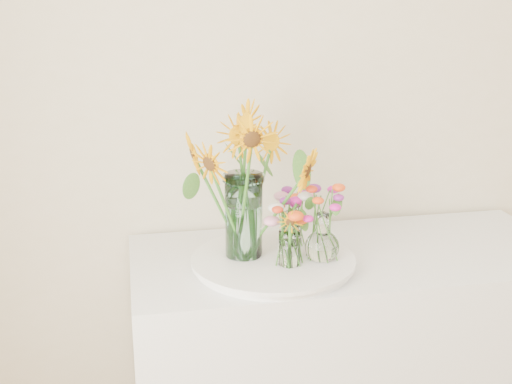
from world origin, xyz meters
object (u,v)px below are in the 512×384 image
tray (273,263)px  small_vase_c (292,229)px  small_vase_a (290,249)px  small_vase_b (322,237)px  mason_jar (244,216)px  counter (348,376)px

tray → small_vase_c: (0.08, 0.10, 0.07)m
tray → small_vase_a: small_vase_a is taller
tray → small_vase_b: bearing=-14.1°
tray → small_vase_a: size_ratio=4.29×
small_vase_a → small_vase_c: 0.17m
tray → mason_jar: (-0.08, 0.04, 0.14)m
mason_jar → tray: bearing=-25.7°
mason_jar → small_vase_c: 0.19m
tray → small_vase_c: bearing=50.1°
counter → mason_jar: (-0.36, -0.03, 0.60)m
tray → small_vase_b: 0.17m
mason_jar → small_vase_c: bearing=20.3°
tray → small_vase_b: small_vase_b is taller
counter → mason_jar: size_ratio=5.39×
small_vase_c → small_vase_a: bearing=-107.3°
counter → small_vase_b: size_ratio=9.46×
counter → mason_jar: 0.70m
counter → small_vase_c: small_vase_c is taller
counter → small_vase_b: (-0.14, -0.10, 0.55)m
tray → small_vase_a: bearing=-59.4°
mason_jar → small_vase_c: mason_jar is taller
mason_jar → small_vase_b: 0.24m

